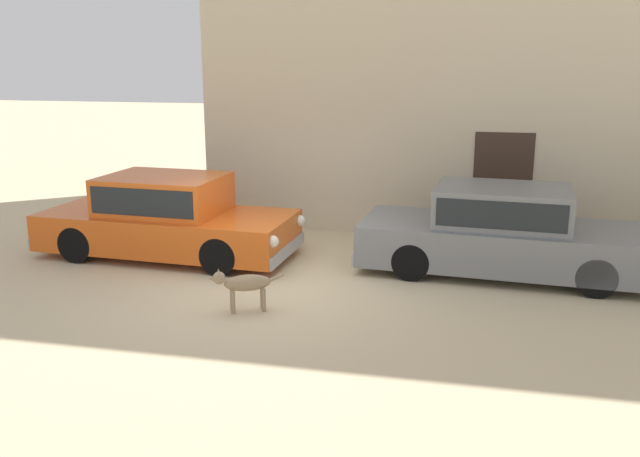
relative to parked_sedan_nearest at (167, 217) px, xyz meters
The scene contains 4 objects.
ground_plane 2.55m from the parked_sedan_nearest, 28.47° to the right, with size 80.00×80.00×0.00m, color #CCB78E.
parked_sedan_nearest is the anchor object (origin of this frame).
parked_sedan_second 5.82m from the parked_sedan_nearest, ahead, with size 4.85×2.10×1.45m.
stray_dog_spotted 3.25m from the parked_sedan_nearest, 46.62° to the right, with size 0.99×0.51×0.63m.
Camera 1 is at (3.05, -9.67, 3.47)m, focal length 37.89 mm.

